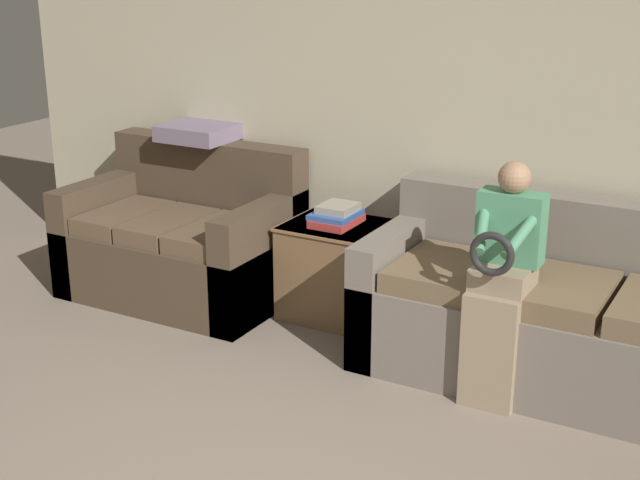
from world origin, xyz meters
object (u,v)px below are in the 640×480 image
object	(u,v)px
child_left_seated	(502,275)
side_shelf	(338,269)
throw_pillow	(201,131)
couch_main	(559,318)
couch_side	(184,243)
book_stack	(337,216)

from	to	relation	value
child_left_seated	side_shelf	world-z (taller)	child_left_seated
child_left_seated	throw_pillow	xyz separation A→B (m)	(-2.24, 0.66, 0.35)
side_shelf	couch_main	bearing A→B (deg)	-6.96
couch_side	book_stack	xyz separation A→B (m)	(1.02, 0.16, 0.30)
couch_main	throw_pillow	distance (m)	2.56
couch_side	side_shelf	xyz separation A→B (m)	(1.03, 0.16, -0.04)
side_shelf	book_stack	world-z (taller)	book_stack
book_stack	couch_main	bearing A→B (deg)	-6.75
couch_main	book_stack	distance (m)	1.42
couch_main	throw_pillow	world-z (taller)	throw_pillow
child_left_seated	throw_pillow	bearing A→B (deg)	163.53
couch_side	side_shelf	size ratio (longest dim) A/B	2.28
child_left_seated	side_shelf	xyz separation A→B (m)	(-1.17, 0.53, -0.35)
couch_side	throw_pillow	bearing A→B (deg)	98.98
couch_side	couch_main	bearing A→B (deg)	-0.19
couch_main	child_left_seated	xyz separation A→B (m)	(-0.21, -0.36, 0.32)
couch_main	book_stack	bearing A→B (deg)	173.25
child_left_seated	couch_side	bearing A→B (deg)	170.51
throw_pillow	side_shelf	bearing A→B (deg)	-7.21
couch_main	child_left_seated	world-z (taller)	child_left_seated
couch_side	throw_pillow	xyz separation A→B (m)	(-0.05, 0.30, 0.66)
book_stack	couch_side	bearing A→B (deg)	-171.33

